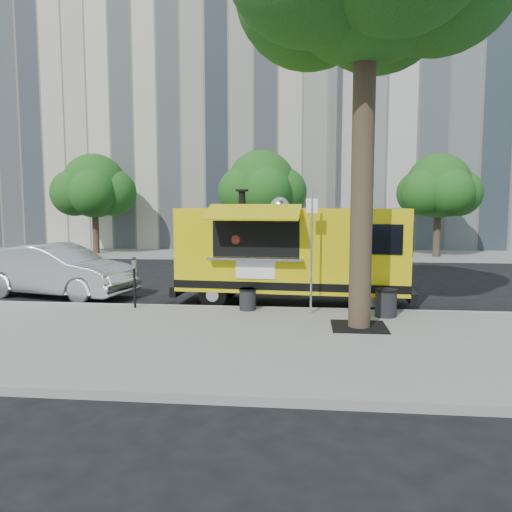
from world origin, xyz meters
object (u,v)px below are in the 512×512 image
Objects in this scene: sign_post at (312,245)px; trash_bin_left at (248,298)px; far_tree_a at (94,186)px; far_tree_c at (439,186)px; parking_meter at (134,276)px; food_truck at (291,252)px; far_tree_b at (261,185)px; trash_bin_right at (386,302)px; sedan at (58,271)px.

sign_post is 5.43× the size of trash_bin_left.
far_tree_c is (18.00, 0.10, -0.06)m from far_tree_a.
parking_meter is at bearing -179.03° from trash_bin_left.
food_truck is at bearing -47.80° from far_tree_a.
food_truck is at bearing 20.86° from parking_meter.
far_tree_b is at bearing 93.87° from trash_bin_left.
trash_bin_left is 3.41m from trash_bin_right.
far_tree_b is 14.61m from sign_post.
parking_meter reaches higher than trash_bin_right.
food_truck is at bearing -119.81° from far_tree_c.
trash_bin_right is at bearing -108.29° from far_tree_c.
far_tree_b is 12.90m from food_truck.
trash_bin_right is (9.49, -2.40, -0.30)m from sedan.
parking_meter is 3.00m from trash_bin_left.
parking_meter is at bearing -109.30° from sedan.
far_tree_c is 17.82m from parking_meter.
far_tree_c is 16.22m from trash_bin_left.
far_tree_b is at bearing 81.90° from parking_meter.
food_truck is (11.00, -12.13, -2.26)m from far_tree_a.
trash_bin_right is (1.79, -0.15, -1.34)m from sign_post.
food_truck is 3.17m from trash_bin_right.
sign_post is at bearing 175.13° from trash_bin_right.
far_tree_a is 0.80× the size of food_truck.
food_truck is at bearing 54.56° from trash_bin_left.
trash_bin_left is at bearing -53.82° from far_tree_a.
far_tree_a is 0.97× the size of far_tree_b.
sedan is (-5.16, -12.00, -3.03)m from far_tree_b.
food_truck reaches higher than trash_bin_right.
far_tree_c reaches higher than sedan.
food_truck is 9.99× the size of trash_bin_right.
sedan is 9.80m from trash_bin_right.
trash_bin_left is (-8.05, -13.70, -3.27)m from far_tree_c.
food_truck reaches higher than parking_meter.
far_tree_c is at bearing 64.14° from food_truck.
trash_bin_left is (-1.60, 0.25, -1.40)m from sign_post.
parking_meter is at bearing -98.10° from far_tree_b.
sedan is at bearing 161.89° from trash_bin_left.
far_tree_b is 14.43m from trash_bin_left.
far_tree_b is at bearing 100.15° from sign_post.
trash_bin_left is at bearing -94.45° from sedan.
far_tree_c reaches higher than food_truck.
parking_meter is 3.77m from sedan.
far_tree_a is 18.00m from far_tree_c.
food_truck reaches higher than trash_bin_left.
sedan reaches higher than trash_bin_right.
trash_bin_left is (9.95, -13.60, -3.33)m from far_tree_a.
sign_post is at bearing -79.85° from far_tree_b.
sedan is at bearing 165.82° from trash_bin_right.
food_truck is (2.00, -12.53, -2.32)m from far_tree_b.
food_truck is 7.21m from sedan.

